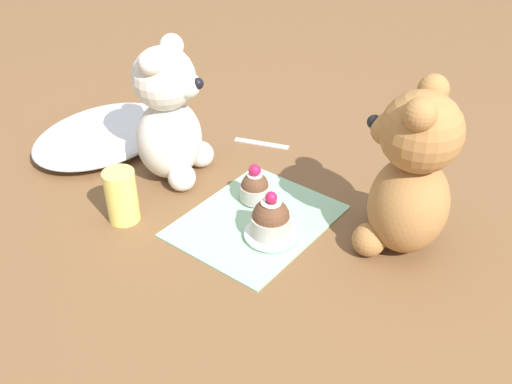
{
  "coord_description": "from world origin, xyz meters",
  "views": [
    {
      "loc": [
        -0.58,
        -0.45,
        0.57
      ],
      "look_at": [
        0.0,
        0.0,
        0.06
      ],
      "focal_mm": 42.0,
      "sensor_mm": 36.0,
      "label": 1
    }
  ],
  "objects_px": {
    "teaspoon": "(261,143)",
    "cupcake_near_tan_bear": "(271,219)",
    "teddy_bear_tan": "(411,176)",
    "saucer_plate": "(271,234)",
    "teddy_bear_cream": "(169,117)",
    "juice_glass": "(122,196)",
    "cupcake_near_cream_bear": "(255,187)"
  },
  "relations": [
    {
      "from": "cupcake_near_cream_bear",
      "to": "teaspoon",
      "type": "xyz_separation_m",
      "value": [
        0.15,
        0.1,
        -0.03
      ]
    },
    {
      "from": "saucer_plate",
      "to": "juice_glass",
      "type": "relative_size",
      "value": 0.92
    },
    {
      "from": "juice_glass",
      "to": "teddy_bear_tan",
      "type": "bearing_deg",
      "value": -60.29
    },
    {
      "from": "juice_glass",
      "to": "teaspoon",
      "type": "distance_m",
      "value": 0.32
    },
    {
      "from": "teddy_bear_tan",
      "to": "juice_glass",
      "type": "xyz_separation_m",
      "value": [
        -0.21,
        0.37,
        -0.08
      ]
    },
    {
      "from": "cupcake_near_tan_bear",
      "to": "teaspoon",
      "type": "distance_m",
      "value": 0.28
    },
    {
      "from": "teddy_bear_cream",
      "to": "cupcake_near_tan_bear",
      "type": "relative_size",
      "value": 3.24
    },
    {
      "from": "teddy_bear_cream",
      "to": "cupcake_near_tan_bear",
      "type": "xyz_separation_m",
      "value": [
        -0.04,
        -0.24,
        -0.07
      ]
    },
    {
      "from": "saucer_plate",
      "to": "juice_glass",
      "type": "height_order",
      "value": "juice_glass"
    },
    {
      "from": "teddy_bear_cream",
      "to": "teaspoon",
      "type": "xyz_separation_m",
      "value": [
        0.17,
        -0.06,
        -0.11
      ]
    },
    {
      "from": "teaspoon",
      "to": "teddy_bear_tan",
      "type": "bearing_deg",
      "value": -37.36
    },
    {
      "from": "teaspoon",
      "to": "cupcake_near_tan_bear",
      "type": "bearing_deg",
      "value": -69.78
    },
    {
      "from": "saucer_plate",
      "to": "teaspoon",
      "type": "bearing_deg",
      "value": 40.22
    },
    {
      "from": "teddy_bear_cream",
      "to": "teaspoon",
      "type": "relative_size",
      "value": 2.26
    },
    {
      "from": "cupcake_near_tan_bear",
      "to": "teaspoon",
      "type": "height_order",
      "value": "cupcake_near_tan_bear"
    },
    {
      "from": "saucer_plate",
      "to": "cupcake_near_tan_bear",
      "type": "height_order",
      "value": "cupcake_near_tan_bear"
    },
    {
      "from": "cupcake_near_tan_bear",
      "to": "juice_glass",
      "type": "distance_m",
      "value": 0.23
    },
    {
      "from": "teddy_bear_tan",
      "to": "juice_glass",
      "type": "relative_size",
      "value": 2.94
    },
    {
      "from": "teddy_bear_cream",
      "to": "teaspoon",
      "type": "distance_m",
      "value": 0.21
    },
    {
      "from": "cupcake_near_cream_bear",
      "to": "teaspoon",
      "type": "relative_size",
      "value": 0.62
    },
    {
      "from": "teddy_bear_tan",
      "to": "cupcake_near_cream_bear",
      "type": "xyz_separation_m",
      "value": [
        -0.05,
        0.23,
        -0.09
      ]
    },
    {
      "from": "cupcake_near_cream_bear",
      "to": "juice_glass",
      "type": "distance_m",
      "value": 0.21
    },
    {
      "from": "teddy_bear_cream",
      "to": "saucer_plate",
      "type": "xyz_separation_m",
      "value": [
        -0.04,
        -0.24,
        -0.1
      ]
    },
    {
      "from": "cupcake_near_tan_bear",
      "to": "teddy_bear_tan",
      "type": "bearing_deg",
      "value": -55.37
    },
    {
      "from": "juice_glass",
      "to": "teaspoon",
      "type": "height_order",
      "value": "juice_glass"
    },
    {
      "from": "teddy_bear_tan",
      "to": "juice_glass",
      "type": "distance_m",
      "value": 0.43
    },
    {
      "from": "cupcake_near_tan_bear",
      "to": "juice_glass",
      "type": "xyz_separation_m",
      "value": [
        -0.1,
        0.21,
        0.01
      ]
    },
    {
      "from": "cupcake_near_cream_bear",
      "to": "juice_glass",
      "type": "xyz_separation_m",
      "value": [
        -0.16,
        0.13,
        0.01
      ]
    },
    {
      "from": "teddy_bear_tan",
      "to": "cupcake_near_cream_bear",
      "type": "distance_m",
      "value": 0.25
    },
    {
      "from": "teddy_bear_tan",
      "to": "saucer_plate",
      "type": "bearing_deg",
      "value": -67.59
    },
    {
      "from": "teddy_bear_cream",
      "to": "saucer_plate",
      "type": "height_order",
      "value": "teddy_bear_cream"
    },
    {
      "from": "teddy_bear_cream",
      "to": "cupcake_near_cream_bear",
      "type": "distance_m",
      "value": 0.18
    }
  ]
}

